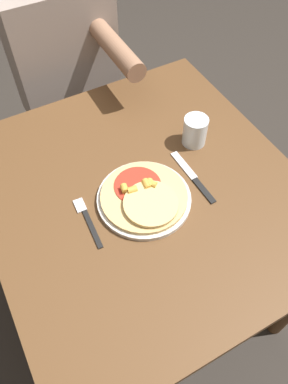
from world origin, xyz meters
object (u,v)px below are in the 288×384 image
object	(u,v)px
pizza	(145,197)
fork	(87,219)
dining_table	(144,210)
plate	(144,199)
drinking_glass	(195,131)
person_diner	(66,64)
knife	(193,177)

from	to	relation	value
pizza	fork	xyz separation A→B (m)	(-0.17, 0.02, -0.02)
dining_table	plate	bearing A→B (deg)	-117.12
pizza	drinking_glass	bearing A→B (deg)	27.82
drinking_glass	person_diner	distance (m)	0.67
knife	drinking_glass	distance (m)	0.16
dining_table	drinking_glass	size ratio (longest dim) A/B	10.16
plate	fork	bearing A→B (deg)	173.90
fork	dining_table	bearing A→B (deg)	5.95
plate	fork	distance (m)	0.17
person_diner	knife	bearing A→B (deg)	-81.12
fork	person_diner	world-z (taller)	person_diner
knife	drinking_glass	xyz separation A→B (m)	(0.08, 0.13, 0.05)
pizza	person_diner	size ratio (longest dim) A/B	0.21
drinking_glass	knife	bearing A→B (deg)	-122.93
pizza	knife	bearing A→B (deg)	2.11
drinking_glass	dining_table	bearing A→B (deg)	-158.99
drinking_glass	person_diner	bearing A→B (deg)	107.62
plate	fork	xyz separation A→B (m)	(-0.17, 0.02, -0.00)
fork	pizza	bearing A→B (deg)	-7.97
pizza	drinking_glass	world-z (taller)	drinking_glass
fork	person_diner	size ratio (longest dim) A/B	0.15
fork	person_diner	xyz separation A→B (m)	(0.22, 0.74, -0.03)
plate	drinking_glass	distance (m)	0.29
knife	person_diner	distance (m)	0.77
dining_table	drinking_glass	world-z (taller)	drinking_glass
knife	person_diner	bearing A→B (deg)	98.88
dining_table	person_diner	xyz separation A→B (m)	(0.03, 0.72, 0.09)
drinking_glass	pizza	bearing A→B (deg)	-152.18
knife	pizza	bearing A→B (deg)	-177.89
plate	drinking_glass	xyz separation A→B (m)	(0.25, 0.13, 0.04)
plate	fork	world-z (taller)	plate
dining_table	knife	xyz separation A→B (m)	(0.15, -0.04, 0.12)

